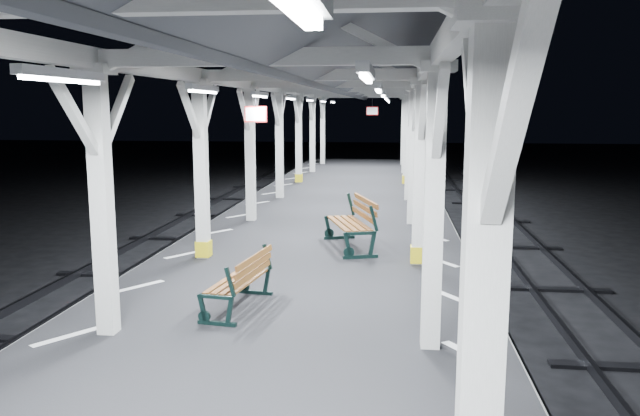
# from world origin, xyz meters

# --- Properties ---
(ground) EXTENTS (120.00, 120.00, 0.00)m
(ground) POSITION_xyz_m (0.00, 0.00, 0.00)
(ground) COLOR black
(ground) RESTS_ON ground
(platform) EXTENTS (6.00, 50.00, 1.00)m
(platform) POSITION_xyz_m (0.00, 0.00, 0.50)
(platform) COLOR black
(platform) RESTS_ON ground
(hazard_stripes_left) EXTENTS (1.00, 48.00, 0.01)m
(hazard_stripes_left) POSITION_xyz_m (-2.45, 0.00, 1.00)
(hazard_stripes_left) COLOR silver
(hazard_stripes_left) RESTS_ON platform
(hazard_stripes_right) EXTENTS (1.00, 48.00, 0.01)m
(hazard_stripes_right) POSITION_xyz_m (2.45, 0.00, 1.00)
(hazard_stripes_right) COLOR silver
(hazard_stripes_right) RESTS_ON platform
(track_right) EXTENTS (2.20, 60.00, 0.16)m
(track_right) POSITION_xyz_m (5.00, 0.00, 0.08)
(track_right) COLOR #2D2D33
(track_right) RESTS_ON ground
(canopy) EXTENTS (5.40, 49.00, 4.65)m
(canopy) POSITION_xyz_m (0.00, -0.02, 4.56)
(canopy) COLOR silver
(canopy) RESTS_ON platform
(bench_near) EXTENTS (0.75, 1.54, 0.80)m
(bench_near) POSITION_xyz_m (-0.53, -0.89, 1.43)
(bench_near) COLOR black
(bench_near) RESTS_ON platform
(bench_mid) EXTENTS (1.22, 1.99, 1.02)m
(bench_mid) POSITION_xyz_m (0.78, 3.17, 1.54)
(bench_mid) COLOR black
(bench_mid) RESTS_ON platform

